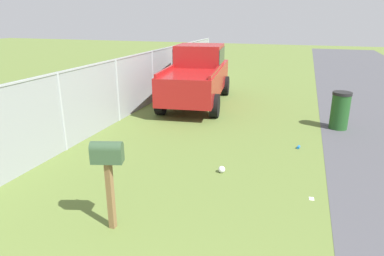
# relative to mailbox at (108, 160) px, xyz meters

# --- Properties ---
(mailbox) EXTENTS (0.32, 0.49, 1.41)m
(mailbox) POSITION_rel_mailbox_xyz_m (0.00, 0.00, 0.00)
(mailbox) COLOR brown
(mailbox) RESTS_ON ground
(pickup_truck) EXTENTS (5.24, 2.52, 2.09)m
(pickup_truck) POSITION_rel_mailbox_xyz_m (8.03, 1.11, -0.02)
(pickup_truck) COLOR maroon
(pickup_truck) RESTS_ON ground
(trash_bin) EXTENTS (0.53, 0.53, 1.08)m
(trash_bin) POSITION_rel_mailbox_xyz_m (6.30, -3.68, -0.58)
(trash_bin) COLOR #1E4C1E
(trash_bin) RESTS_ON ground
(fence_section) EXTENTS (18.17, 0.07, 1.90)m
(fence_section) POSITION_rel_mailbox_xyz_m (6.35, 2.74, -0.10)
(fence_section) COLOR #9EA3A8
(fence_section) RESTS_ON ground
(litter_wrapper_by_mailbox) EXTENTS (0.13, 0.09, 0.01)m
(litter_wrapper_by_mailbox) POSITION_rel_mailbox_xyz_m (1.85, -2.93, -1.12)
(litter_wrapper_by_mailbox) COLOR silver
(litter_wrapper_by_mailbox) RESTS_ON ground
(litter_bag_midfield_a) EXTENTS (0.14, 0.14, 0.14)m
(litter_bag_midfield_a) POSITION_rel_mailbox_xyz_m (2.40, -1.16, -1.05)
(litter_bag_midfield_a) COLOR silver
(litter_bag_midfield_a) RESTS_ON ground
(litter_can_midfield_b) EXTENTS (0.13, 0.09, 0.07)m
(litter_can_midfield_b) POSITION_rel_mailbox_xyz_m (4.32, -2.64, -1.09)
(litter_can_midfield_b) COLOR blue
(litter_can_midfield_b) RESTS_ON ground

